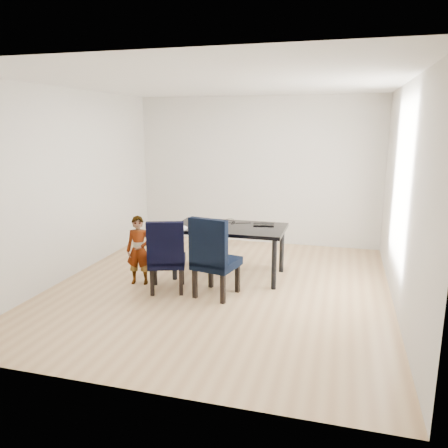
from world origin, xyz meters
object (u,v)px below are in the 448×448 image
(dining_table, at_px, (229,251))
(plate, at_px, (177,228))
(chair_right, at_px, (216,256))
(child, at_px, (139,250))
(laptop, at_px, (264,224))
(chair_left, at_px, (167,255))

(dining_table, relative_size, plate, 5.46)
(chair_right, bearing_deg, child, -174.59)
(chair_right, xyz_separation_m, plate, (-0.71, 0.45, 0.22))
(chair_right, distance_m, laptop, 1.15)
(plate, relative_size, laptop, 0.97)
(dining_table, bearing_deg, child, -150.10)
(dining_table, relative_size, chair_left, 1.62)
(chair_left, distance_m, chair_right, 0.69)
(child, bearing_deg, laptop, 18.61)
(child, bearing_deg, chair_right, -17.57)
(child, distance_m, plate, 0.62)
(child, bearing_deg, plate, 23.79)
(dining_table, height_order, child, child)
(dining_table, xyz_separation_m, laptop, (0.46, 0.26, 0.39))
(dining_table, height_order, chair_left, chair_left)
(dining_table, distance_m, laptop, 0.65)
(chair_left, bearing_deg, laptop, 24.69)
(chair_right, distance_m, child, 1.17)
(dining_table, bearing_deg, laptop, 29.64)
(chair_right, xyz_separation_m, laptop, (0.42, 1.04, 0.23))
(plate, bearing_deg, laptop, 27.60)
(child, distance_m, laptop, 1.85)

